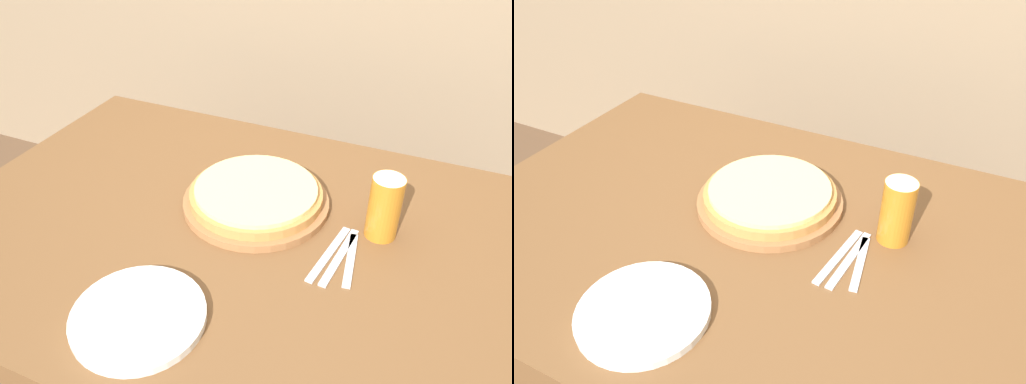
# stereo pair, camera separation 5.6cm
# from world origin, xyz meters

# --- Properties ---
(dining_table) EXTENTS (1.52, 1.03, 0.75)m
(dining_table) POSITION_xyz_m (0.00, 0.00, 0.37)
(dining_table) COLOR brown
(dining_table) RESTS_ON ground_plane
(pizza_on_board) EXTENTS (0.37, 0.37, 0.06)m
(pizza_on_board) POSITION_xyz_m (-0.02, 0.11, 0.77)
(pizza_on_board) COLOR #99663D
(pizza_on_board) RESTS_ON dining_table
(beer_glass) EXTENTS (0.08, 0.08, 0.16)m
(beer_glass) POSITION_xyz_m (0.30, 0.12, 0.83)
(beer_glass) COLOR #B7701E
(beer_glass) RESTS_ON dining_table
(dinner_plate) EXTENTS (0.27, 0.27, 0.02)m
(dinner_plate) POSITION_xyz_m (-0.08, -0.33, 0.76)
(dinner_plate) COLOR white
(dinner_plate) RESTS_ON dining_table
(fork) EXTENTS (0.05, 0.21, 0.00)m
(fork) POSITION_xyz_m (0.21, 0.00, 0.75)
(fork) COLOR silver
(fork) RESTS_ON dining_table
(dinner_knife) EXTENTS (0.04, 0.21, 0.00)m
(dinner_knife) POSITION_xyz_m (0.23, 0.00, 0.75)
(dinner_knife) COLOR silver
(dinner_knife) RESTS_ON dining_table
(spoon) EXTENTS (0.04, 0.18, 0.00)m
(spoon) POSITION_xyz_m (0.26, 0.00, 0.75)
(spoon) COLOR silver
(spoon) RESTS_ON dining_table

